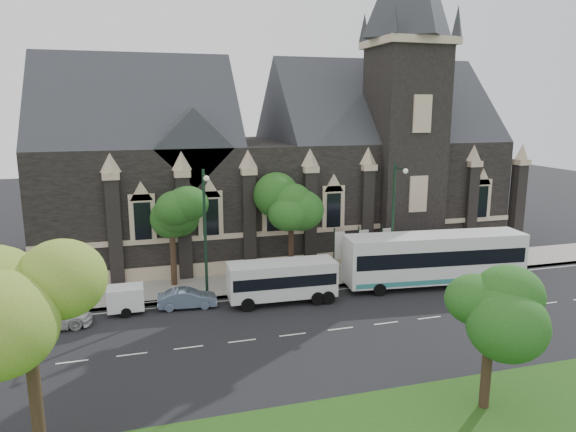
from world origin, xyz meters
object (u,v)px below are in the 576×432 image
object	(u,v)px
tree_walk_right	(293,203)
car_far_white	(46,317)
tour_coach	(434,258)
banner_flag_right	(385,245)
tree_walk_left	(174,210)
banner_flag_left	(338,248)
banner_flag_center	(361,246)
tree_park_near	(35,305)
street_lamp_near	(394,216)
box_trailer	(126,298)
sedan	(187,298)
shuttle_bus	(282,279)
tree_park_east	(492,306)
street_lamp_mid	(205,227)

from	to	relation	value
tree_walk_right	car_far_white	distance (m)	18.78
tour_coach	tree_walk_right	bearing A→B (deg)	156.01
banner_flag_right	tour_coach	xyz separation A→B (m)	(2.25, -3.60, -0.26)
tree_walk_left	banner_flag_left	size ratio (longest dim) A/B	1.91
banner_flag_center	car_far_white	world-z (taller)	banner_flag_center
tree_park_near	tour_coach	world-z (taller)	tree_park_near
tree_park_near	street_lamp_near	xyz separation A→B (m)	(21.77, 15.86, -1.30)
tree_park_near	box_trailer	xyz separation A→B (m)	(2.41, 14.97, -5.42)
tree_park_near	sedan	world-z (taller)	tree_park_near
sedan	tree_park_near	bearing A→B (deg)	161.87
tree_walk_right	banner_flag_right	xyz separation A→B (m)	(7.08, -1.71, -3.43)
banner_flag_left	tree_walk_right	bearing A→B (deg)	150.90
tree_walk_right	shuttle_bus	world-z (taller)	tree_walk_right
tree_park_east	street_lamp_mid	size ratio (longest dim) A/B	0.70
tree_walk_left	shuttle_bus	bearing A→B (deg)	-39.25
street_lamp_near	tree_park_near	bearing A→B (deg)	-143.92
tree_walk_right	shuttle_bus	bearing A→B (deg)	-113.53
banner_flag_center	tour_coach	bearing A→B (deg)	-40.29
tour_coach	sedan	size ratio (longest dim) A/B	3.52
street_lamp_mid	banner_flag_right	size ratio (longest dim) A/B	2.25
street_lamp_mid	banner_flag_left	size ratio (longest dim) A/B	2.25
box_trailer	street_lamp_near	bearing A→B (deg)	2.21
tree_park_near	box_trailer	bearing A→B (deg)	80.84
banner_flag_right	car_far_white	world-z (taller)	banner_flag_right
box_trailer	car_far_white	bearing A→B (deg)	-164.60
tree_walk_right	tree_walk_left	xyz separation A→B (m)	(-9.01, -0.01, -0.08)
tree_park_near	shuttle_bus	size ratio (longest dim) A/B	1.16
shuttle_bus	sedan	world-z (taller)	shuttle_bus
street_lamp_near	tour_coach	xyz separation A→B (m)	(2.53, -1.69, -2.99)
banner_flag_center	tour_coach	world-z (taller)	banner_flag_center
tree_walk_right	tour_coach	xyz separation A→B (m)	(9.32, -5.31, -3.70)
banner_flag_right	shuttle_bus	xyz separation A→B (m)	(-9.44, -3.72, -0.76)
banner_flag_center	shuttle_bus	xyz separation A→B (m)	(-7.44, -3.72, -0.76)
banner_flag_left	shuttle_bus	bearing A→B (deg)	-145.62
tree_park_east	banner_flag_center	distance (m)	18.58
tree_park_near	tree_park_east	xyz separation A→B (m)	(17.95, -0.55, -1.80)
tree_park_near	banner_flag_right	size ratio (longest dim) A/B	2.14
banner_flag_center	banner_flag_right	distance (m)	2.00
tree_park_near	box_trailer	world-z (taller)	tree_park_near
banner_flag_left	banner_flag_right	xyz separation A→B (m)	(4.00, 0.00, 0.00)
sedan	street_lamp_mid	bearing A→B (deg)	-48.12
street_lamp_mid	shuttle_bus	distance (m)	6.24
tree_park_near	banner_flag_center	xyz separation A→B (m)	(20.06, 17.77, -4.03)
sedan	tree_walk_left	bearing A→B (deg)	9.02
tree_park_east	box_trailer	size ratio (longest dim) A/B	1.92
street_lamp_near	street_lamp_mid	distance (m)	14.00
tree_park_east	banner_flag_right	distance (m)	18.91
street_lamp_near	car_far_white	xyz separation A→B (m)	(-23.91, -2.19, -4.36)
tree_walk_left	box_trailer	distance (m)	7.45
banner_flag_center	banner_flag_right	world-z (taller)	same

